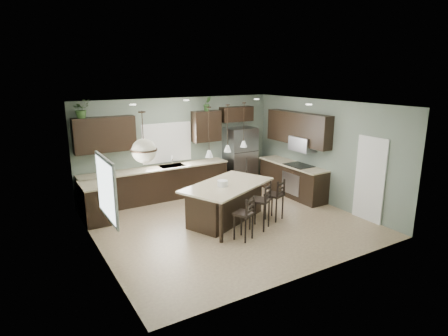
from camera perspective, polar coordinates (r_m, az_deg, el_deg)
ground at (r=9.04m, az=0.77°, el=-8.33°), size 6.00×6.00×0.00m
pantry_door at (r=9.54m, az=21.33°, el=-1.63°), size 0.04×0.82×2.04m
window_back at (r=10.78m, az=-8.71°, el=3.85°), size 1.35×0.02×1.00m
window_left at (r=6.73m, az=-17.59°, el=-3.04°), size 0.02×1.10×1.00m
left_return_cabs at (r=9.45m, az=-19.03°, el=-5.19°), size 0.60×0.90×0.90m
left_return_countertop at (r=9.32m, az=-19.15°, el=-2.44°), size 0.66×0.96×0.04m
back_lower_cabs at (r=10.62m, az=-10.14°, el=-2.48°), size 4.20×0.60×0.90m
back_countertop at (r=10.48m, az=-10.21°, el=-0.05°), size 4.20×0.66×0.04m
sink_inset at (r=10.63m, az=-7.95°, el=0.34°), size 0.70×0.45×0.01m
faucet at (r=10.57m, az=-7.92°, el=1.07°), size 0.02×0.02×0.28m
back_upper_left at (r=10.05m, az=-17.74°, el=4.88°), size 1.55×0.34×0.90m
back_upper_right at (r=11.08m, az=-2.70°, el=6.37°), size 0.85×0.34×0.90m
fridge_header at (r=11.57m, az=1.91°, el=8.22°), size 1.05×0.34×0.45m
right_lower_cabs at (r=11.09m, az=10.33°, el=-1.78°), size 0.60×2.35×0.90m
right_countertop at (r=10.95m, az=10.36°, el=0.57°), size 0.66×2.35×0.04m
cooktop at (r=10.75m, az=11.33°, el=0.40°), size 0.58×0.75×0.02m
wall_oven_front at (r=10.69m, az=10.06°, el=-2.36°), size 0.01×0.72×0.60m
right_upper_cabs at (r=10.86m, az=11.21°, el=5.95°), size 0.34×2.35×0.90m
microwave at (r=10.69m, az=11.88°, el=3.61°), size 0.40×0.75×0.40m
refrigerator at (r=11.66m, az=2.42°, el=1.66°), size 0.90×0.74×1.85m
kitchen_island at (r=8.99m, az=0.52°, el=-5.30°), size 2.57×2.08×0.92m
serving_dish at (r=8.66m, az=-0.22°, el=-2.35°), size 0.24×0.24×0.14m
bar_stool_left at (r=8.01m, az=2.99°, el=-7.64°), size 0.47×0.47×0.97m
bar_stool_center at (r=8.56m, az=5.46°, el=-5.69°), size 0.57×0.57×1.12m
bar_stool_right at (r=9.14m, az=7.67°, el=-4.75°), size 0.49×0.49×1.03m
pendant_left at (r=7.99m, az=-2.31°, el=5.46°), size 0.17×0.17×1.10m
pendant_center at (r=8.55m, az=0.54°, el=6.05°), size 0.17×0.17×1.10m
pendant_right at (r=9.13m, az=3.04°, el=6.56°), size 0.17×0.17×1.10m
chandelier at (r=7.17m, az=-12.22°, el=4.59°), size 0.51×0.51×0.98m
plant_back_left at (r=9.83m, az=-20.96°, el=8.42°), size 0.52×0.50×0.46m
plant_back_right at (r=10.99m, az=-2.57°, el=9.77°), size 0.24×0.20×0.42m
room_shell at (r=8.53m, az=0.80°, el=2.27°), size 6.00×6.00×6.00m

